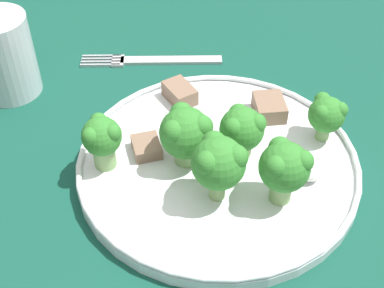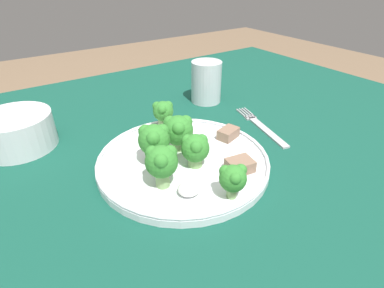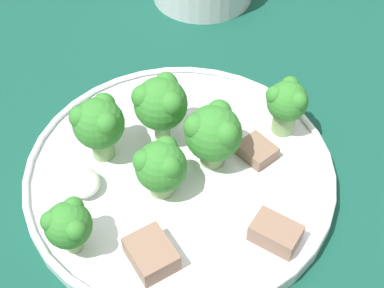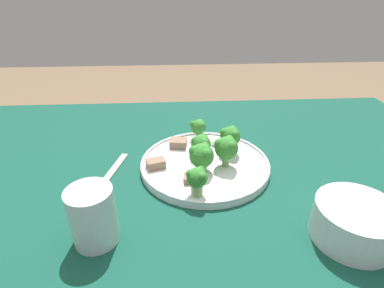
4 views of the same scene
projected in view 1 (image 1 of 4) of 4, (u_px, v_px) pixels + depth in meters
name	position (u px, v px, depth m)	size (l,w,h in m)	color
table	(155.00, 228.00, 0.62)	(1.33, 0.95, 0.76)	#114738
dinner_plate	(218.00, 164.00, 0.54)	(0.29, 0.29, 0.02)	white
fork	(153.00, 60.00, 0.69)	(0.06, 0.18, 0.00)	#B2B2B7
drinking_glass	(4.00, 60.00, 0.62)	(0.07, 0.07, 0.10)	silver
broccoli_floret_near_rim_left	(242.00, 129.00, 0.53)	(0.05, 0.05, 0.06)	#7FA866
broccoli_floret_center_left	(219.00, 162.00, 0.48)	(0.05, 0.05, 0.07)	#7FA866
broccoli_floret_back_left	(186.00, 132.00, 0.52)	(0.05, 0.05, 0.06)	#7FA866
broccoli_floret_front_left	(327.00, 114.00, 0.54)	(0.04, 0.04, 0.05)	#7FA866
broccoli_floret_center_back	(102.00, 138.00, 0.51)	(0.04, 0.04, 0.06)	#7FA866
broccoli_floret_mid_cluster	(285.00, 167.00, 0.48)	(0.05, 0.05, 0.07)	#7FA866
meat_slice_front_slice	(269.00, 107.00, 0.59)	(0.04, 0.04, 0.02)	#846651
meat_slice_middle_slice	(142.00, 148.00, 0.55)	(0.03, 0.03, 0.01)	#846651
meat_slice_rear_slice	(180.00, 93.00, 0.61)	(0.05, 0.04, 0.02)	#846651
sauce_dollop	(307.00, 168.00, 0.52)	(0.03, 0.03, 0.02)	white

